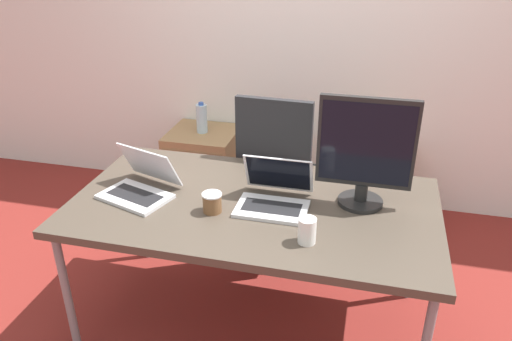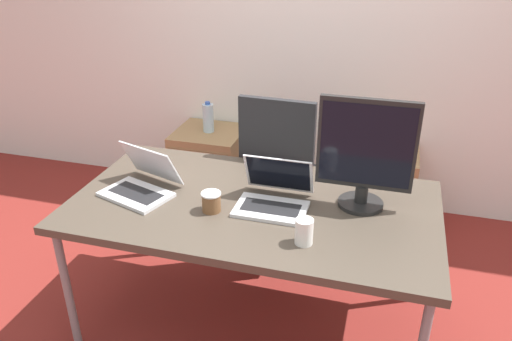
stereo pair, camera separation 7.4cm
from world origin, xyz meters
TOP-DOWN VIEW (x-y plane):
  - ground_plane at (0.00, 0.00)m, footprint 14.00×14.00m
  - wall_back at (0.00, 1.53)m, footprint 10.00×0.05m
  - desk at (0.00, 0.00)m, footprint 1.76×0.96m
  - office_chair at (-0.01, 0.72)m, footprint 0.56×0.57m
  - cabinet_left at (-0.71, 1.26)m, footprint 0.50×0.48m
  - cabinet_right at (0.56, 1.26)m, footprint 0.50×0.48m
  - water_bottle at (-0.71, 1.26)m, footprint 0.08×0.08m
  - laptop_left at (0.10, 0.00)m, footprint 0.33×0.31m
  - laptop_right at (-0.57, -0.05)m, footprint 0.39×0.41m
  - monitor at (0.50, 0.12)m, footprint 0.44×0.22m
  - coffee_cup_white at (0.30, -0.27)m, footprint 0.08×0.08m
  - coffee_cup_brown at (-0.17, -0.13)m, footprint 0.09×0.09m

SIDE VIEW (x-z plane):
  - ground_plane at x=0.00m, z-range 0.00..0.00m
  - cabinet_left at x=-0.71m, z-range 0.00..0.56m
  - cabinet_right at x=0.56m, z-range 0.00..0.56m
  - office_chair at x=-0.01m, z-range -0.13..0.98m
  - water_bottle at x=-0.71m, z-range 0.55..0.78m
  - desk at x=0.00m, z-range 0.33..1.08m
  - laptop_right at x=-0.57m, z-range 0.69..0.91m
  - laptop_left at x=0.10m, z-range 0.69..0.91m
  - coffee_cup_brown at x=-0.17m, z-range 0.75..0.85m
  - coffee_cup_white at x=0.30m, z-range 0.75..0.87m
  - monitor at x=0.50m, z-range 0.75..1.28m
  - wall_back at x=0.00m, z-range 0.00..2.60m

